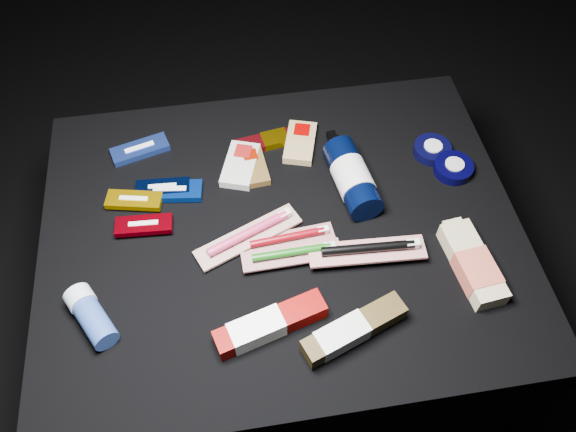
{
  "coord_description": "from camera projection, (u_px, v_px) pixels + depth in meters",
  "views": [
    {
      "loc": [
        -0.09,
        -0.64,
        1.36
      ],
      "look_at": [
        0.01,
        0.01,
        0.42
      ],
      "focal_mm": 35.0,
      "sensor_mm": 36.0,
      "label": 1
    }
  ],
  "objects": [
    {
      "name": "toothbrush_pack_3",
      "position": [
        369.0,
        250.0,
        1.09
      ],
      "size": [
        0.23,
        0.07,
        0.03
      ],
      "rotation": [
        0.0,
        0.0,
        -0.06
      ],
      "color": "silver",
      "rests_on": "cloth_table"
    },
    {
      "name": "toothbrush_pack_2",
      "position": [
        293.0,
        254.0,
        1.09
      ],
      "size": [
        0.2,
        0.05,
        0.02
      ],
      "rotation": [
        0.0,
        0.0,
        0.02
      ],
      "color": "#A9A39F",
      "rests_on": "cloth_table"
    },
    {
      "name": "clif_bar_2",
      "position": [
        300.0,
        141.0,
        1.28
      ],
      "size": [
        0.1,
        0.13,
        0.02
      ],
      "rotation": [
        0.0,
        0.0,
        -0.29
      ],
      "color": "tan",
      "rests_on": "cloth_table"
    },
    {
      "name": "clif_bar_0",
      "position": [
        252.0,
        165.0,
        1.24
      ],
      "size": [
        0.07,
        0.11,
        0.02
      ],
      "rotation": [
        0.0,
        0.0,
        0.09
      ],
      "color": "brown",
      "rests_on": "cloth_table"
    },
    {
      "name": "toothpaste_carton_red",
      "position": [
        266.0,
        326.0,
        1.01
      ],
      "size": [
        0.21,
        0.1,
        0.04
      ],
      "rotation": [
        0.0,
        0.0,
        0.27
      ],
      "color": "#730200",
      "rests_on": "cloth_table"
    },
    {
      "name": "toothbrush_pack_0",
      "position": [
        289.0,
        239.0,
        1.13
      ],
      "size": [
        0.2,
        0.06,
        0.02
      ],
      "rotation": [
        0.0,
        0.0,
        0.08
      ],
      "color": "#A9A19F",
      "rests_on": "cloth_table"
    },
    {
      "name": "luna_bar_3",
      "position": [
        134.0,
        200.0,
        1.17
      ],
      "size": [
        0.12,
        0.07,
        0.02
      ],
      "rotation": [
        0.0,
        0.0,
        -0.21
      ],
      "color": "#C79400",
      "rests_on": "cloth_table"
    },
    {
      "name": "toothbrush_pack_1",
      "position": [
        249.0,
        234.0,
        1.12
      ],
      "size": [
        0.23,
        0.14,
        0.03
      ],
      "rotation": [
        0.0,
        0.0,
        0.4
      ],
      "color": "beige",
      "rests_on": "cloth_table"
    },
    {
      "name": "cream_tin_lower",
      "position": [
        453.0,
        168.0,
        1.23
      ],
      "size": [
        0.08,
        0.08,
        0.03
      ],
      "rotation": [
        0.0,
        0.0,
        0.3
      ],
      "color": "black",
      "rests_on": "cloth_table"
    },
    {
      "name": "power_bar",
      "position": [
        268.0,
        141.0,
        1.28
      ],
      "size": [
        0.14,
        0.06,
        0.02
      ],
      "rotation": [
        0.0,
        0.0,
        0.16
      ],
      "color": "maroon",
      "rests_on": "cloth_table"
    },
    {
      "name": "cream_tin_upper",
      "position": [
        432.0,
        150.0,
        1.26
      ],
      "size": [
        0.08,
        0.08,
        0.03
      ],
      "rotation": [
        0.0,
        0.0,
        -0.42
      ],
      "color": "black",
      "rests_on": "cloth_table"
    },
    {
      "name": "ground",
      "position": [
        283.0,
        311.0,
        1.48
      ],
      "size": [
        3.0,
        3.0,
        0.0
      ],
      "primitive_type": "plane",
      "color": "black",
      "rests_on": "ground"
    },
    {
      "name": "luna_bar_4",
      "position": [
        144.0,
        225.0,
        1.13
      ],
      "size": [
        0.12,
        0.05,
        0.02
      ],
      "rotation": [
        0.0,
        0.0,
        -0.06
      ],
      "color": "#7A000A",
      "rests_on": "cloth_table"
    },
    {
      "name": "luna_bar_2",
      "position": [
        163.0,
        188.0,
        1.2
      ],
      "size": [
        0.12,
        0.05,
        0.02
      ],
      "rotation": [
        0.0,
        0.0,
        -0.06
      ],
      "color": "black",
      "rests_on": "cloth_table"
    },
    {
      "name": "cloth_table",
      "position": [
        282.0,
        274.0,
        1.32
      ],
      "size": [
        0.98,
        0.78,
        0.4
      ],
      "primitive_type": "cube",
      "color": "black",
      "rests_on": "ground"
    },
    {
      "name": "luna_bar_0",
      "position": [
        140.0,
        149.0,
        1.27
      ],
      "size": [
        0.14,
        0.08,
        0.02
      ],
      "rotation": [
        0.0,
        0.0,
        0.27
      ],
      "color": "#2646AF",
      "rests_on": "cloth_table"
    },
    {
      "name": "bodywash_bottle",
      "position": [
        473.0,
        265.0,
        1.08
      ],
      "size": [
        0.08,
        0.19,
        0.04
      ],
      "rotation": [
        0.0,
        0.0,
        0.11
      ],
      "color": "#CBB98C",
      "rests_on": "cloth_table"
    },
    {
      "name": "lotion_bottle",
      "position": [
        352.0,
        177.0,
        1.18
      ],
      "size": [
        0.1,
        0.23,
        0.07
      ],
      "rotation": [
        0.0,
        0.0,
        0.13
      ],
      "color": "black",
      "rests_on": "cloth_table"
    },
    {
      "name": "deodorant_stick",
      "position": [
        91.0,
        316.0,
        1.01
      ],
      "size": [
        0.1,
        0.13,
        0.05
      ],
      "rotation": [
        0.0,
        0.0,
        0.51
      ],
      "color": "navy",
      "rests_on": "cloth_table"
    },
    {
      "name": "clif_bar_1",
      "position": [
        241.0,
        163.0,
        1.24
      ],
      "size": [
        0.1,
        0.14,
        0.02
      ],
      "rotation": [
        0.0,
        0.0,
        -0.33
      ],
      "color": "beige",
      "rests_on": "cloth_table"
    },
    {
      "name": "luna_bar_1",
      "position": [
        170.0,
        191.0,
        1.19
      ],
      "size": [
        0.14,
        0.07,
        0.02
      ],
      "rotation": [
        0.0,
        0.0,
        -0.13
      ],
      "color": "#0933A5",
      "rests_on": "cloth_table"
    },
    {
      "name": "toothpaste_carton_green",
      "position": [
        350.0,
        331.0,
        0.99
      ],
      "size": [
        0.2,
        0.11,
        0.04
      ],
      "rotation": [
        0.0,
        0.0,
        0.35
      ],
      "color": "#362A10",
      "rests_on": "cloth_table"
    }
  ]
}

